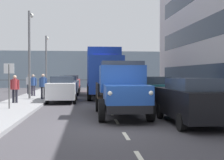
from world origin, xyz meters
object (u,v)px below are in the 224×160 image
at_px(truck_vintage_blue, 122,90).
at_px(car_black_kerbside_near, 192,100).
at_px(car_white_oppositeside_0, 63,89).
at_px(pedestrian_couple_a, 33,83).
at_px(car_teal_kerbside_1, 153,91).
at_px(car_silver_oppositeside_1, 69,85).
at_px(lorry_cargo_blue, 103,71).
at_px(lamp_post_promenade, 30,46).
at_px(car_red_oppositeside_2, 72,83).
at_px(pedestrian_strolling, 15,87).
at_px(pedestrian_couple_b, 29,82).
at_px(lamp_post_far, 46,57).
at_px(street_sign, 9,78).
at_px(pedestrian_by_lamp, 43,84).

bearing_deg(truck_vintage_blue, car_black_kerbside_near, 139.82).
bearing_deg(car_white_oppositeside_0, pedestrian_couple_a, -53.88).
xyz_separation_m(car_black_kerbside_near, car_white_oppositeside_0, (5.50, -9.09, 0.00)).
distance_m(car_teal_kerbside_1, car_silver_oppositeside_1, 10.97).
relative_size(lorry_cargo_blue, pedestrian_couple_a, 4.87).
bearing_deg(car_black_kerbside_near, lamp_post_promenade, -52.93).
relative_size(lorry_cargo_blue, car_white_oppositeside_0, 1.80).
bearing_deg(pedestrian_couple_a, car_red_oppositeside_2, -107.25).
distance_m(pedestrian_strolling, pedestrian_couple_a, 5.41).
distance_m(truck_vintage_blue, lamp_post_promenade, 10.46).
xyz_separation_m(pedestrian_strolling, pedestrian_couple_b, (0.57, -7.34, 0.04)).
xyz_separation_m(truck_vintage_blue, pedestrian_strolling, (5.81, -5.21, -0.06)).
distance_m(car_teal_kerbside_1, lamp_post_far, 16.12).
bearing_deg(street_sign, lamp_post_far, -89.05).
xyz_separation_m(car_silver_oppositeside_1, pedestrian_strolling, (2.69, 8.54, 0.22)).
bearing_deg(car_red_oppositeside_2, lamp_post_far, 20.48).
relative_size(lorry_cargo_blue, car_black_kerbside_near, 1.87).
bearing_deg(pedestrian_couple_a, pedestrian_couple_b, -70.74).
distance_m(truck_vintage_blue, car_black_kerbside_near, 3.13).
bearing_deg(car_black_kerbside_near, car_teal_kerbside_1, -90.00).
relative_size(car_white_oppositeside_0, pedestrian_couple_a, 2.71).
xyz_separation_m(car_teal_kerbside_1, car_red_oppositeside_2, (5.50, -14.67, 0.00)).
bearing_deg(truck_vintage_blue, car_red_oppositeside_2, -80.65).
relative_size(car_teal_kerbside_1, pedestrian_couple_b, 2.42).
bearing_deg(pedestrian_by_lamp, car_white_oppositeside_0, 154.73).
height_order(pedestrian_by_lamp, lamp_post_promenade, lamp_post_promenade).
bearing_deg(pedestrian_couple_a, lamp_post_promenade, 94.37).
bearing_deg(car_white_oppositeside_0, car_silver_oppositeside_1, -90.00).
distance_m(car_white_oppositeside_0, car_silver_oppositeside_1, 6.67).
xyz_separation_m(car_teal_kerbside_1, lamp_post_promenade, (7.91, -4.20, 2.95)).
height_order(lamp_post_promenade, street_sign, lamp_post_promenade).
distance_m(lamp_post_promenade, lamp_post_far, 9.53).
xyz_separation_m(truck_vintage_blue, car_white_oppositeside_0, (3.12, -7.08, -0.28)).
bearing_deg(pedestrian_by_lamp, street_sign, 80.91).
distance_m(truck_vintage_blue, lamp_post_far, 19.00).
xyz_separation_m(car_teal_kerbside_1, street_sign, (7.77, 1.99, 0.79)).
distance_m(car_silver_oppositeside_1, pedestrian_strolling, 8.96).
bearing_deg(pedestrian_by_lamp, car_red_oppositeside_2, -97.10).
bearing_deg(pedestrian_strolling, car_silver_oppositeside_1, -107.50).
bearing_deg(car_teal_kerbside_1, car_silver_oppositeside_1, -59.92).
bearing_deg(lamp_post_promenade, pedestrian_by_lamp, 144.78).
distance_m(car_red_oppositeside_2, pedestrian_strolling, 13.98).
relative_size(car_black_kerbside_near, pedestrian_couple_a, 2.60).
bearing_deg(car_white_oppositeside_0, lamp_post_far, -76.94).
xyz_separation_m(pedestrian_couple_a, pedestrian_couple_b, (0.68, -1.94, 0.02)).
xyz_separation_m(truck_vintage_blue, lorry_cargo_blue, (0.19, -10.50, 0.90)).
distance_m(truck_vintage_blue, pedestrian_couple_b, 14.08).
bearing_deg(pedestrian_couple_a, car_teal_kerbside_1, 141.80).
xyz_separation_m(car_teal_kerbside_1, pedestrian_by_lamp, (6.89, -3.48, 0.27)).
height_order(lorry_cargo_blue, pedestrian_strolling, lorry_cargo_blue).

